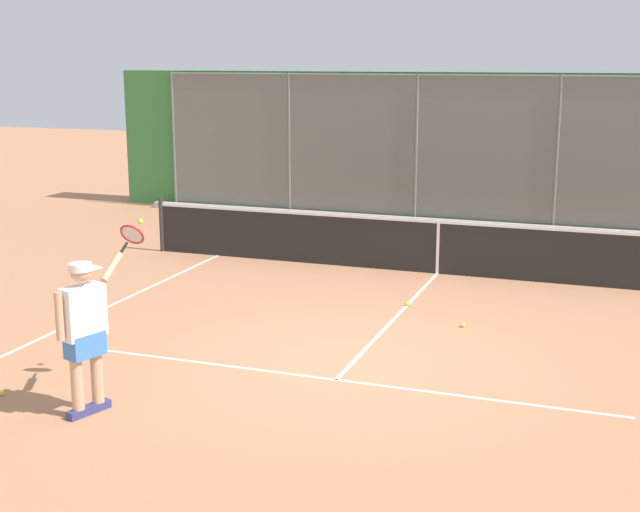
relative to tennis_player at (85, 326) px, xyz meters
The scene contains 8 objects.
ground_plane 3.49m from the tennis_player, 130.88° to the right, with size 60.00×60.00×0.00m, color #B27551.
court_line_markings 2.83m from the tennis_player, 145.46° to the right, with size 8.69×10.21×0.01m.
fence_backdrop 12.96m from the tennis_player, 99.74° to the right, with size 18.61×1.37×3.43m.
tennis_net 7.77m from the tennis_player, 106.40° to the right, with size 11.16×0.09×1.07m.
tennis_player is the anchor object (origin of this frame).
tennis_ball_near_baseline 5.56m from the tennis_player, 125.97° to the right, with size 0.07×0.07×0.07m, color #D6E042.
tennis_ball_by_sideline 5.76m from the tennis_player, 112.86° to the right, with size 0.07×0.07×0.07m, color #CCDB33.
tennis_ball_near_net 1.56m from the tennis_player, ahead, with size 0.07×0.07×0.07m, color #D6E042.
Camera 1 is at (-3.16, 10.06, 3.76)m, focal length 49.35 mm.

